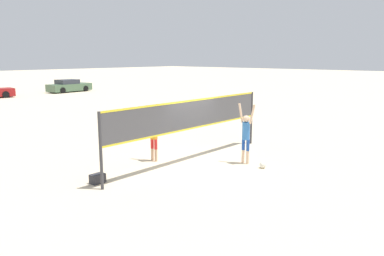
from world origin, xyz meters
The scene contains 7 objects.
ground_plane centered at (0.00, 0.00, 0.00)m, with size 200.00×200.00×0.00m, color beige.
volleyball_net centered at (0.00, 0.00, 1.69)m, with size 8.13×0.09×2.34m.
player_spiker centered at (1.13, -1.63, 1.18)m, with size 0.28×0.72×2.23m.
player_blocker centered at (-0.88, 1.14, 1.10)m, with size 0.28×0.70×2.10m.
volleyball centered at (1.04, -2.44, 0.12)m, with size 0.23×0.23×0.23m.
gear_bag centered at (-3.79, 0.58, 0.14)m, with size 0.44×0.30×0.29m.
parked_car_mid centered at (11.92, 29.09, 0.63)m, with size 4.89×2.26×1.39m.
Camera 1 is at (-10.16, -9.07, 3.90)m, focal length 35.00 mm.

